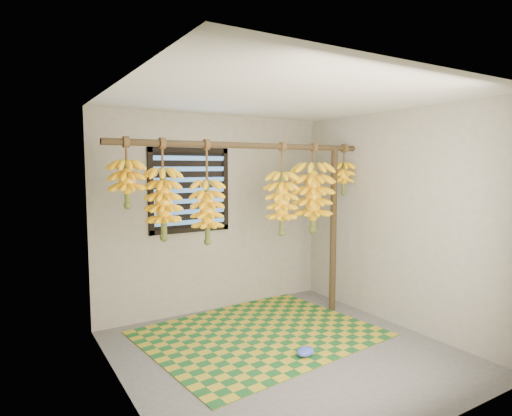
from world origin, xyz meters
TOP-DOWN VIEW (x-y plane):
  - floor at (0.00, 0.00)m, footprint 3.00×3.00m
  - ceiling at (0.00, 0.00)m, footprint 3.00×3.00m
  - wall_back at (0.00, 1.50)m, footprint 3.00×0.01m
  - wall_left at (-1.50, 0.00)m, footprint 0.01×3.00m
  - wall_right at (1.50, 0.00)m, footprint 0.01×3.00m
  - window at (-0.35, 1.48)m, footprint 1.00×0.04m
  - hanging_pole at (0.00, 0.70)m, footprint 3.00×0.06m
  - support_post at (1.20, 0.70)m, footprint 0.08×0.08m
  - woven_mat at (0.02, 0.51)m, footprint 2.50×2.09m
  - plastic_bag at (0.10, -0.17)m, footprint 0.23×0.20m
  - banana_bunch_a at (-1.28, 0.70)m, footprint 0.31×0.31m
  - banana_bunch_b at (-0.94, 0.70)m, footprint 0.34×0.34m
  - banana_bunch_c at (-0.49, 0.70)m, footprint 0.34×0.34m
  - banana_bunch_d at (0.43, 0.70)m, footprint 0.36×0.36m
  - banana_bunch_e at (0.88, 0.70)m, footprint 0.45×0.45m
  - banana_bunch_f at (1.35, 0.70)m, footprint 0.27×0.27m

SIDE VIEW (x-z plane):
  - floor at x=0.00m, z-range -0.01..0.00m
  - woven_mat at x=0.02m, z-range 0.00..0.01m
  - plastic_bag at x=0.10m, z-range 0.01..0.09m
  - support_post at x=1.20m, z-range 0.00..2.00m
  - wall_back at x=0.00m, z-range 0.00..2.40m
  - wall_left at x=-1.50m, z-range 0.00..2.40m
  - wall_right at x=1.50m, z-range 0.00..2.40m
  - banana_bunch_c at x=-0.49m, z-range 0.80..1.85m
  - banana_bunch_d at x=0.43m, z-range 0.85..1.89m
  - banana_bunch_e at x=0.88m, z-range 0.90..1.93m
  - banana_bunch_b at x=-0.94m, z-range 0.94..1.91m
  - window at x=-0.35m, z-range 1.00..2.00m
  - banana_bunch_a at x=-1.28m, z-range 1.31..1.95m
  - banana_bunch_f at x=1.35m, z-range 1.33..1.95m
  - hanging_pole at x=0.00m, z-range 1.97..2.03m
  - ceiling at x=0.00m, z-range 2.40..2.41m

